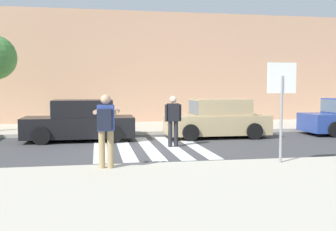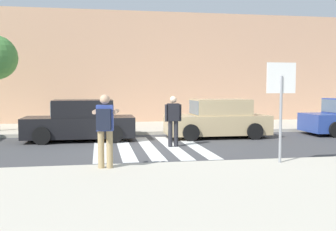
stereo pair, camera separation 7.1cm
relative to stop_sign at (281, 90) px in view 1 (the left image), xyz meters
The scene contains 14 objects.
ground_plane 5.07m from the stop_sign, 127.34° to the left, with size 120.00×120.00×0.00m, color #424244.
sidewalk_near 4.22m from the stop_sign, 138.87° to the right, with size 60.00×6.00×0.14m, color beige.
sidewalk_far 10.30m from the stop_sign, 106.28° to the left, with size 60.00×4.80×0.14m, color beige.
building_facade_far 14.44m from the stop_sign, 101.37° to the left, with size 56.00×4.00×6.11m, color tan.
crosswalk_stripe_0 6.24m from the stop_sign, 138.55° to the left, with size 0.44×5.20×0.01m, color silver.
crosswalk_stripe_1 5.70m from the stop_sign, 132.87° to the left, with size 0.44×5.20×0.01m, color silver.
crosswalk_stripe_2 5.22m from the stop_sign, 125.91° to the left, with size 0.44×5.20×0.01m, color silver.
crosswalk_stripe_3 4.83m from the stop_sign, 117.48° to the left, with size 0.44×5.20×0.01m, color silver.
crosswalk_stripe_4 4.55m from the stop_sign, 107.54° to the left, with size 0.44×5.20×0.01m, color silver.
stop_sign is the anchor object (origin of this frame).
photographer_with_backpack 4.41m from the stop_sign, behind, with size 0.66×0.90×1.72m.
pedestrian_crossing 4.49m from the stop_sign, 117.13° to the left, with size 0.58×0.27×1.72m.
parked_car_black 8.03m from the stop_sign, 130.65° to the left, with size 4.10×1.92×1.55m.
parked_car_tan 6.15m from the stop_sign, 87.71° to the left, with size 4.10×1.92×1.55m.
Camera 1 is at (-1.70, -12.86, 2.04)m, focal length 42.00 mm.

